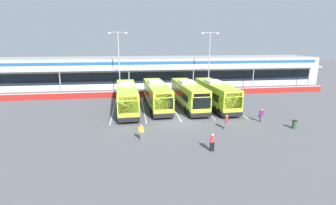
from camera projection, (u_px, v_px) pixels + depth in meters
name	position (u px, v px, depth m)	size (l,w,h in m)	color
ground_plane	(181.00, 121.00, 30.75)	(200.00, 200.00, 0.00)	#56565B
terminal_building	(158.00, 71.00, 55.94)	(70.00, 13.00, 6.00)	beige
red_barrier_wall	(165.00, 93.00, 44.57)	(60.00, 0.40, 1.10)	maroon
coach_bus_leftmost	(127.00, 98.00, 34.71)	(3.32, 12.25, 3.78)	#B7DB2D
coach_bus_left_centre	(157.00, 96.00, 36.31)	(3.32, 12.25, 3.78)	#B7DB2D
coach_bus_centre	(188.00, 95.00, 36.55)	(3.32, 12.25, 3.78)	#B7DB2D
coach_bus_right_centre	(215.00, 95.00, 36.77)	(3.32, 12.25, 3.78)	#B7DB2D
bay_stripe_far_west	(113.00, 110.00, 35.35)	(0.14, 13.00, 0.01)	silver
bay_stripe_west	(144.00, 109.00, 35.94)	(0.14, 13.00, 0.01)	silver
bay_stripe_mid_west	(173.00, 108.00, 36.52)	(0.14, 13.00, 0.01)	silver
bay_stripe_centre	(201.00, 107.00, 37.11)	(0.14, 13.00, 0.01)	silver
bay_stripe_mid_east	(229.00, 106.00, 37.70)	(0.14, 13.00, 0.01)	silver
pedestrian_with_handbag	(261.00, 115.00, 30.16)	(0.53, 0.60, 1.62)	slate
pedestrian_in_dark_coat	(141.00, 132.00, 24.47)	(0.53, 0.38, 1.62)	slate
pedestrian_child	(212.00, 142.00, 22.05)	(0.48, 0.40, 1.62)	black
pedestrian_near_bin	(227.00, 121.00, 27.63)	(0.43, 0.46, 1.62)	slate
lamp_post_west	(119.00, 59.00, 44.50)	(3.24, 0.28, 11.00)	#9E9EA3
lamp_post_centre	(209.00, 58.00, 46.63)	(3.24, 0.28, 11.00)	#9E9EA3
litter_bin	(295.00, 124.00, 27.93)	(0.54, 0.54, 0.93)	#2D5133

